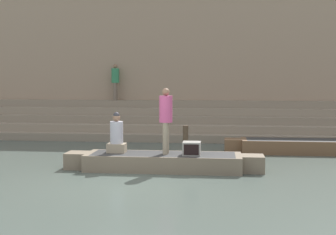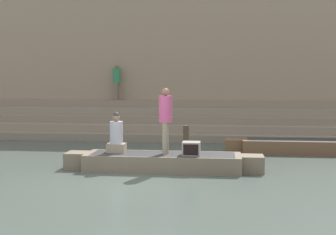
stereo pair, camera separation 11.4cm
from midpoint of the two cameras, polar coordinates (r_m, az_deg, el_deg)
name	(u,v)px [view 1 (the left image)]	position (r m, az deg, el deg)	size (l,w,h in m)	color
ground_plane	(125,183)	(11.44, -5.52, -7.91)	(120.00, 120.00, 0.00)	#47544C
ghat_steps	(167,124)	(20.13, -0.31, -0.78)	(36.00, 2.98, 1.54)	gray
back_wall	(171,59)	(21.74, 0.20, 7.11)	(34.20, 1.28, 6.84)	tan
rowboat_main	(163,161)	(12.88, -0.84, -5.37)	(5.45, 1.34, 0.45)	#756651
person_standing	(166,116)	(12.73, -0.52, 0.17)	(0.36, 0.36, 1.80)	gray
person_rowing	(117,136)	(13.11, -6.53, -2.30)	(0.50, 0.40, 1.13)	gray
tv_set	(192,148)	(12.60, 2.65, -3.80)	(0.48, 0.45, 0.37)	#9E998E
moored_boat_shore	(304,146)	(16.38, 16.02, -3.36)	(5.30, 1.12, 0.46)	brown
mooring_post	(186,140)	(15.54, 1.95, -2.74)	(0.19, 0.19, 0.96)	#473828
person_on_steps	(115,80)	(21.23, -6.59, 4.62)	(0.35, 0.35, 1.62)	#756656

